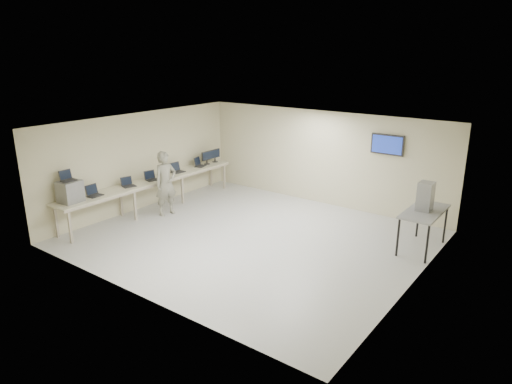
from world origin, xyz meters
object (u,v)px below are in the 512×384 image
Objects in this scene: side_table at (424,213)px; equipment_box at (70,192)px; workbench at (152,182)px; soldier at (166,183)px.

equipment_box is at bearing -148.88° from side_table.
workbench is 0.63m from soldier.
soldier is 1.14× the size of side_table.
side_table is (6.57, 1.89, -0.02)m from soldier.
equipment_box is 8.47m from side_table.
workbench is at bearing 83.72° from equipment_box.
soldier reaches higher than equipment_box.
soldier is at bearing 69.79° from equipment_box.
equipment_box is 0.33× the size of side_table.
workbench is at bearing -165.58° from side_table.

